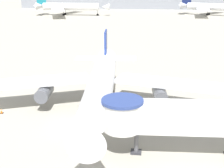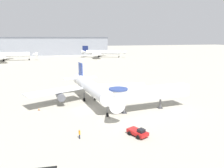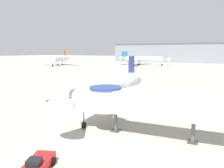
{
  "view_description": "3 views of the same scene",
  "coord_description": "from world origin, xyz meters",
  "px_view_note": "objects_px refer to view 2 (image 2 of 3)",
  "views": [
    {
      "loc": [
        8.72,
        -32.74,
        16.52
      ],
      "look_at": [
        3.83,
        4.96,
        3.97
      ],
      "focal_mm": 50.0,
      "sensor_mm": 36.0,
      "label": 1
    },
    {
      "loc": [
        -8.78,
        -47.97,
        16.35
      ],
      "look_at": [
        8.1,
        5.94,
        4.38
      ],
      "focal_mm": 35.0,
      "sensor_mm": 36.0,
      "label": 2
    },
    {
      "loc": [
        19.34,
        -29.12,
        10.26
      ],
      "look_at": [
        4.46,
        0.21,
        5.27
      ],
      "focal_mm": 35.0,
      "sensor_mm": 36.0,
      "label": 3
    }
  ],
  "objects_px": {
    "pushback_tug_red": "(138,132)",
    "background_jet_teal_tail": "(7,55)",
    "jet_bridge": "(145,93)",
    "traffic_cone_starboard_wing": "(139,97)",
    "background_jet_navy_tail": "(102,52)",
    "traffic_cone_port_wing": "(39,109)",
    "ground_crew_marshaller": "(80,133)",
    "main_airplane": "(91,88)"
  },
  "relations": [
    {
      "from": "pushback_tug_red",
      "to": "background_jet_teal_tail",
      "type": "height_order",
      "value": "background_jet_teal_tail"
    },
    {
      "from": "jet_bridge",
      "to": "traffic_cone_starboard_wing",
      "type": "relative_size",
      "value": 24.37
    },
    {
      "from": "background_jet_teal_tail",
      "to": "background_jet_navy_tail",
      "type": "bearing_deg",
      "value": -83.57
    },
    {
      "from": "jet_bridge",
      "to": "pushback_tug_red",
      "type": "relative_size",
      "value": 4.92
    },
    {
      "from": "traffic_cone_starboard_wing",
      "to": "traffic_cone_port_wing",
      "type": "xyz_separation_m",
      "value": [
        -26.12,
        -2.04,
        -0.06
      ]
    },
    {
      "from": "background_jet_navy_tail",
      "to": "ground_crew_marshaller",
      "type": "bearing_deg",
      "value": -172.49
    },
    {
      "from": "background_jet_navy_tail",
      "to": "pushback_tug_red",
      "type": "bearing_deg",
      "value": -168.83
    },
    {
      "from": "pushback_tug_red",
      "to": "main_airplane",
      "type": "bearing_deg",
      "value": 76.81
    },
    {
      "from": "traffic_cone_port_wing",
      "to": "traffic_cone_starboard_wing",
      "type": "bearing_deg",
      "value": 4.47
    },
    {
      "from": "main_airplane",
      "to": "traffic_cone_starboard_wing",
      "type": "xyz_separation_m",
      "value": [
        13.19,
        -0.31,
        -3.49
      ]
    },
    {
      "from": "pushback_tug_red",
      "to": "background_jet_navy_tail",
      "type": "distance_m",
      "value": 153.12
    },
    {
      "from": "traffic_cone_starboard_wing",
      "to": "background_jet_navy_tail",
      "type": "bearing_deg",
      "value": 79.72
    },
    {
      "from": "traffic_cone_starboard_wing",
      "to": "ground_crew_marshaller",
      "type": "xyz_separation_m",
      "value": [
        -19.48,
        -19.38,
        0.58
      ]
    },
    {
      "from": "pushback_tug_red",
      "to": "traffic_cone_starboard_wing",
      "type": "height_order",
      "value": "pushback_tug_red"
    },
    {
      "from": "jet_bridge",
      "to": "background_jet_teal_tail",
      "type": "bearing_deg",
      "value": 105.86
    },
    {
      "from": "main_airplane",
      "to": "pushback_tug_red",
      "type": "height_order",
      "value": "main_airplane"
    },
    {
      "from": "traffic_cone_starboard_wing",
      "to": "traffic_cone_port_wing",
      "type": "distance_m",
      "value": 26.2
    },
    {
      "from": "jet_bridge",
      "to": "pushback_tug_red",
      "type": "bearing_deg",
      "value": -124.16
    },
    {
      "from": "traffic_cone_starboard_wing",
      "to": "background_jet_teal_tail",
      "type": "distance_m",
      "value": 129.58
    },
    {
      "from": "main_airplane",
      "to": "background_jet_navy_tail",
      "type": "height_order",
      "value": "background_jet_navy_tail"
    },
    {
      "from": "jet_bridge",
      "to": "traffic_cone_port_wing",
      "type": "bearing_deg",
      "value": 158.84
    },
    {
      "from": "traffic_cone_port_wing",
      "to": "ground_crew_marshaller",
      "type": "distance_m",
      "value": 18.58
    },
    {
      "from": "pushback_tug_red",
      "to": "traffic_cone_port_wing",
      "type": "bearing_deg",
      "value": 108.31
    },
    {
      "from": "traffic_cone_starboard_wing",
      "to": "traffic_cone_port_wing",
      "type": "bearing_deg",
      "value": -175.53
    },
    {
      "from": "jet_bridge",
      "to": "background_jet_teal_tail",
      "type": "xyz_separation_m",
      "value": [
        -46.33,
        129.09,
        0.33
      ]
    },
    {
      "from": "traffic_cone_starboard_wing",
      "to": "jet_bridge",
      "type": "bearing_deg",
      "value": -107.21
    },
    {
      "from": "pushback_tug_red",
      "to": "jet_bridge",
      "type": "bearing_deg",
      "value": 37.65
    },
    {
      "from": "pushback_tug_red",
      "to": "ground_crew_marshaller",
      "type": "bearing_deg",
      "value": 147.27
    },
    {
      "from": "traffic_cone_port_wing",
      "to": "background_jet_teal_tail",
      "type": "height_order",
      "value": "background_jet_teal_tail"
    },
    {
      "from": "jet_bridge",
      "to": "ground_crew_marshaller",
      "type": "distance_m",
      "value": 19.69
    },
    {
      "from": "main_airplane",
      "to": "background_jet_navy_tail",
      "type": "xyz_separation_m",
      "value": [
        36.45,
        127.95,
        0.41
      ]
    },
    {
      "from": "traffic_cone_port_wing",
      "to": "background_jet_teal_tail",
      "type": "distance_m",
      "value": 124.09
    },
    {
      "from": "traffic_cone_starboard_wing",
      "to": "ground_crew_marshaller",
      "type": "relative_size",
      "value": 0.49
    },
    {
      "from": "traffic_cone_port_wing",
      "to": "background_jet_navy_tail",
      "type": "xyz_separation_m",
      "value": [
        49.38,
        130.3,
        3.96
      ]
    },
    {
      "from": "pushback_tug_red",
      "to": "traffic_cone_starboard_wing",
      "type": "xyz_separation_m",
      "value": [
        9.83,
        21.2,
        -0.28
      ]
    },
    {
      "from": "jet_bridge",
      "to": "background_jet_teal_tail",
      "type": "relative_size",
      "value": 0.49
    },
    {
      "from": "traffic_cone_port_wing",
      "to": "ground_crew_marshaller",
      "type": "bearing_deg",
      "value": -69.04
    },
    {
      "from": "jet_bridge",
      "to": "pushback_tug_red",
      "type": "distance_m",
      "value": 14.21
    },
    {
      "from": "main_airplane",
      "to": "traffic_cone_starboard_wing",
      "type": "relative_size",
      "value": 39.99
    },
    {
      "from": "background_jet_navy_tail",
      "to": "main_airplane",
      "type": "bearing_deg",
      "value": -172.25
    },
    {
      "from": "pushback_tug_red",
      "to": "traffic_cone_port_wing",
      "type": "distance_m",
      "value": 25.15
    },
    {
      "from": "background_jet_teal_tail",
      "to": "main_airplane",
      "type": "bearing_deg",
      "value": -163.45
    }
  ]
}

